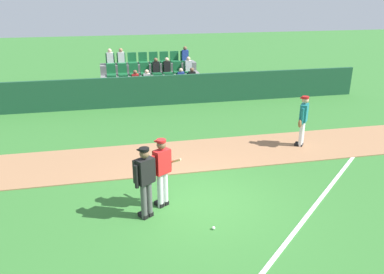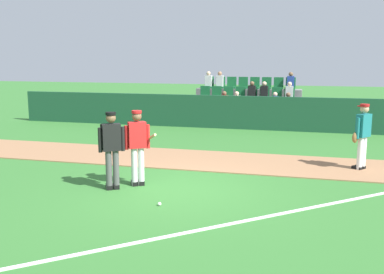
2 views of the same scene
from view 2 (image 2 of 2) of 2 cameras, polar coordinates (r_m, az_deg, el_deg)
name	(u,v)px [view 2 (image 2 of 2)]	position (r m, az deg, el deg)	size (l,w,h in m)	color
ground_plane	(176,189)	(10.22, -2.06, -6.68)	(80.00, 80.00, 0.00)	#33702D
infield_dirt_path	(206,160)	(13.00, 1.77, -2.96)	(28.00, 2.54, 0.03)	#9E704C
foul_line_chalk	(313,207)	(9.33, 15.10, -8.64)	(12.00, 0.10, 0.01)	white
dugout_fence	(239,113)	(18.75, 6.02, 3.11)	(20.00, 0.16, 1.39)	#19472D
stadium_bleachers	(246,109)	(20.59, 6.88, 3.57)	(5.00, 2.95, 2.30)	slate
batter_red_jersey	(138,145)	(10.38, -6.94, -0.99)	(0.74, 0.70, 1.76)	silver
umpire_home_plate	(112,146)	(10.17, -10.20, -1.12)	(0.53, 0.46, 1.76)	#4C4C4C
runner_teal_jersey	(362,134)	(12.55, 20.85, 0.31)	(0.52, 0.54, 1.76)	white
baseball	(160,204)	(9.14, -4.15, -8.50)	(0.07, 0.07, 0.07)	white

